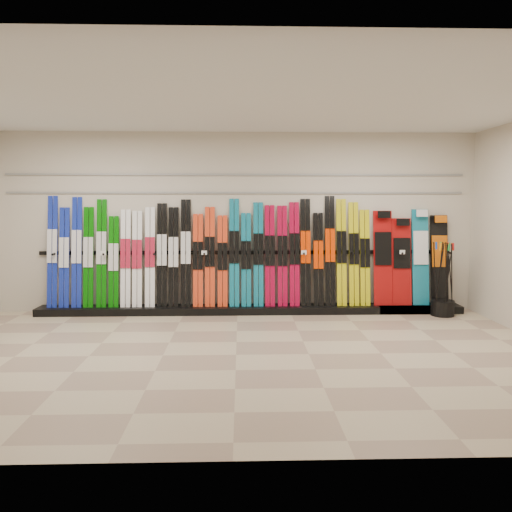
{
  "coord_description": "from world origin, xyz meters",
  "views": [
    {
      "loc": [
        0.06,
        -5.9,
        1.86
      ],
      "look_at": [
        0.27,
        1.0,
        1.1
      ],
      "focal_mm": 35.0,
      "sensor_mm": 36.0,
      "label": 1
    }
  ],
  "objects": [
    {
      "name": "floor",
      "position": [
        0.0,
        0.0,
        0.0
      ],
      "size": [
        8.0,
        8.0,
        0.0
      ],
      "primitive_type": "plane",
      "color": "gray",
      "rests_on": "ground"
    },
    {
      "name": "back_wall",
      "position": [
        0.0,
        2.5,
        1.5
      ],
      "size": [
        8.0,
        0.0,
        8.0
      ],
      "primitive_type": "plane",
      "rotation": [
        1.57,
        0.0,
        0.0
      ],
      "color": "beige",
      "rests_on": "floor"
    },
    {
      "name": "ceiling",
      "position": [
        0.0,
        0.0,
        3.0
      ],
      "size": [
        8.0,
        8.0,
        0.0
      ],
      "primitive_type": "plane",
      "rotation": [
        3.14,
        0.0,
        0.0
      ],
      "color": "silver",
      "rests_on": "back_wall"
    },
    {
      "name": "ski_rack_base",
      "position": [
        0.22,
        2.28,
        0.06
      ],
      "size": [
        8.0,
        0.4,
        0.12
      ],
      "primitive_type": "cube",
      "color": "black",
      "rests_on": "floor"
    },
    {
      "name": "skis",
      "position": [
        -0.44,
        2.35,
        0.96
      ],
      "size": [
        5.36,
        0.29,
        1.83
      ],
      "color": "#1629A6",
      "rests_on": "ski_rack_base"
    },
    {
      "name": "snowboards",
      "position": [
        2.92,
        2.36,
        0.89
      ],
      "size": [
        1.26,
        0.25,
        1.61
      ],
      "color": "#990C0C",
      "rests_on": "ski_rack_base"
    },
    {
      "name": "pole_bin",
      "position": [
        3.35,
        2.0,
        0.12
      ],
      "size": [
        0.37,
        0.37,
        0.25
      ],
      "primitive_type": "cylinder",
      "color": "black",
      "rests_on": "floor"
    },
    {
      "name": "ski_poles",
      "position": [
        3.36,
        1.96,
        0.61
      ],
      "size": [
        0.3,
        0.27,
        1.18
      ],
      "color": "black",
      "rests_on": "pole_bin"
    },
    {
      "name": "slatwall_rail_0",
      "position": [
        0.0,
        2.48,
        2.0
      ],
      "size": [
        7.6,
        0.02,
        0.03
      ],
      "primitive_type": "cube",
      "color": "gray",
      "rests_on": "back_wall"
    },
    {
      "name": "slatwall_rail_1",
      "position": [
        0.0,
        2.48,
        2.3
      ],
      "size": [
        7.6,
        0.02,
        0.03
      ],
      "primitive_type": "cube",
      "color": "gray",
      "rests_on": "back_wall"
    }
  ]
}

